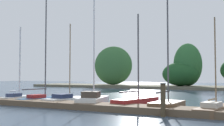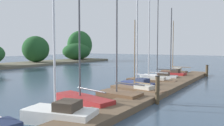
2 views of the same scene
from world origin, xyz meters
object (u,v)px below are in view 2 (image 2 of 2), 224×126
(sailboat_4, at_px, (81,100))
(mooring_piling_1, at_px, (157,90))
(sailboat_8, at_px, (151,79))
(sailboat_6, at_px, (137,90))
(sailboat_7, at_px, (138,82))
(sailboat_10, at_px, (172,73))
(sailboat_9, at_px, (159,76))
(mooring_piling_2, at_px, (207,71))
(sailboat_5, at_px, (118,94))
(sailboat_11, at_px, (174,72))
(sailboat_3, at_px, (58,113))

(sailboat_4, relative_size, mooring_piling_1, 3.69)
(sailboat_8, bearing_deg, sailboat_6, 96.75)
(sailboat_7, distance_m, sailboat_10, 7.34)
(sailboat_9, bearing_deg, mooring_piling_2, -131.48)
(sailboat_8, relative_size, mooring_piling_1, 5.00)
(sailboat_10, bearing_deg, sailboat_5, 95.13)
(mooring_piling_1, bearing_deg, sailboat_11, 14.21)
(sailboat_8, bearing_deg, sailboat_9, -89.75)
(sailboat_5, xyz_separation_m, sailboat_6, (2.52, -0.02, -0.11))
(sailboat_3, bearing_deg, mooring_piling_2, -110.66)
(sailboat_9, xyz_separation_m, sailboat_11, (4.72, 0.03, -0.01))
(sailboat_8, distance_m, mooring_piling_2, 8.40)
(sailboat_7, distance_m, sailboat_8, 2.59)
(sailboat_6, distance_m, sailboat_10, 9.25)
(sailboat_4, height_order, sailboat_10, sailboat_10)
(mooring_piling_1, bearing_deg, mooring_piling_2, -0.05)
(sailboat_3, bearing_deg, sailboat_7, -98.66)
(sailboat_3, height_order, sailboat_9, sailboat_3)
(sailboat_11, bearing_deg, sailboat_7, 94.16)
(sailboat_7, distance_m, mooring_piling_1, 5.12)
(sailboat_10, distance_m, mooring_piling_1, 11.69)
(sailboat_8, height_order, mooring_piling_1, sailboat_8)
(sailboat_7, distance_m, mooring_piling_2, 10.82)
(sailboat_3, relative_size, sailboat_4, 1.39)
(mooring_piling_1, bearing_deg, sailboat_8, 26.28)
(sailboat_8, bearing_deg, sailboat_3, 89.86)
(sailboat_6, xyz_separation_m, sailboat_7, (1.90, 0.84, 0.22))
(sailboat_9, relative_size, sailboat_10, 1.08)
(sailboat_10, distance_m, sailboat_11, 2.42)
(sailboat_9, distance_m, sailboat_11, 4.72)
(sailboat_10, bearing_deg, sailboat_8, 88.71)
(sailboat_10, relative_size, mooring_piling_1, 4.50)
(sailboat_11, bearing_deg, sailboat_4, 92.95)
(sailboat_8, relative_size, sailboat_11, 1.30)
(mooring_piling_2, bearing_deg, sailboat_6, 169.01)
(sailboat_7, relative_size, sailboat_10, 1.12)
(mooring_piling_1, relative_size, mooring_piling_2, 1.25)
(sailboat_11, bearing_deg, sailboat_5, 96.99)
(sailboat_7, height_order, sailboat_10, sailboat_7)
(sailboat_8, xyz_separation_m, sailboat_9, (2.39, 0.19, 0.01))
(sailboat_11, height_order, mooring_piling_1, sailboat_11)
(mooring_piling_1, bearing_deg, sailboat_5, 100.41)
(sailboat_10, bearing_deg, sailboat_4, 90.67)
(sailboat_9, height_order, mooring_piling_1, sailboat_9)
(sailboat_8, bearing_deg, mooring_piling_1, 111.92)
(sailboat_5, xyz_separation_m, sailboat_7, (4.42, 0.82, 0.11))
(sailboat_4, relative_size, sailboat_7, 0.73)
(sailboat_7, bearing_deg, sailboat_5, 112.80)
(sailboat_5, bearing_deg, sailboat_4, 69.27)
(sailboat_7, height_order, mooring_piling_1, sailboat_7)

